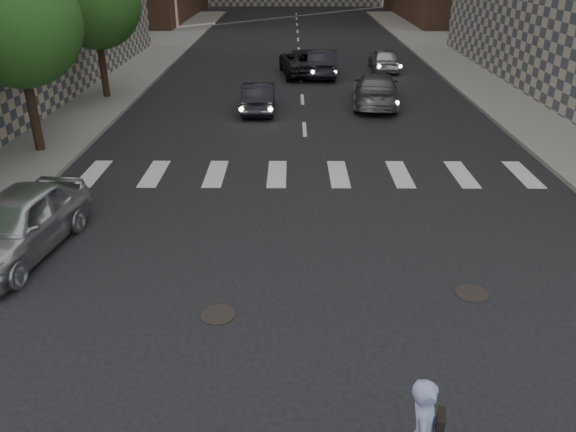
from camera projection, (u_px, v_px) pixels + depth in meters
name	position (u px, v px, depth m)	size (l,w,h in m)	color
ground	(321.00, 355.00, 10.12)	(160.00, 160.00, 0.00)	black
sidewalk_left	(14.00, 93.00, 28.21)	(13.00, 80.00, 0.15)	gray
tree_b	(18.00, 16.00, 18.22)	(4.20, 4.20, 6.60)	#382619
manhole_b	(218.00, 315.00, 11.21)	(0.70, 0.70, 0.02)	black
manhole_c	(472.00, 293.00, 11.90)	(0.70, 0.70, 0.02)	black
silver_sedan	(17.00, 224.00, 13.19)	(1.83, 4.54, 1.55)	silver
traffic_car_a	(259.00, 96.00, 25.07)	(1.39, 3.97, 1.31)	black
traffic_car_b	(376.00, 89.00, 26.00)	(2.06, 5.06, 1.47)	#5B5E63
traffic_car_c	(303.00, 62.00, 32.35)	(2.40, 5.20, 1.45)	black
traffic_car_d	(384.00, 59.00, 33.52)	(1.58, 3.94, 1.34)	#ACAEB3
traffic_car_e	(322.00, 63.00, 32.02)	(1.59, 4.56, 1.50)	black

